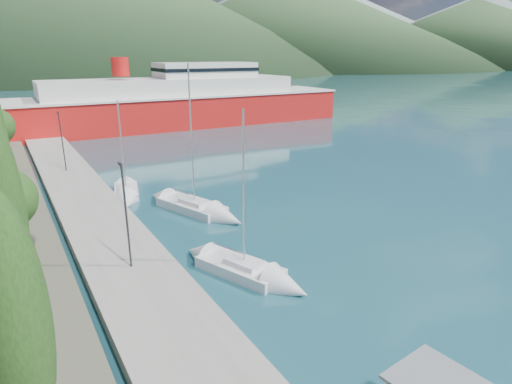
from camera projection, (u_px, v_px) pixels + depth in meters
ground at (56, 101)px, 116.54m from camera, size 1400.00×1400.00×0.00m
quay at (88, 206)px, 35.35m from camera, size 5.00×88.00×0.80m
hills_far at (111, 2)px, 567.24m from camera, size 1480.00×900.00×180.00m
hills_near at (135, 7)px, 355.28m from camera, size 1010.00×520.00×115.00m
lamp_posts at (118, 204)px, 25.02m from camera, size 0.15×44.55×6.06m
sailboat_near at (264, 278)px, 24.33m from camera, size 4.71×7.66×10.59m
sailboat_mid at (209, 213)px, 34.27m from camera, size 5.07×9.11×12.72m
sailboat_far at (127, 197)px, 38.10m from camera, size 3.52×6.74×9.47m
ferry at (175, 104)px, 76.52m from camera, size 63.43×14.59×12.55m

